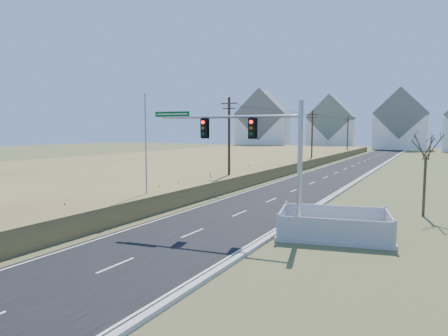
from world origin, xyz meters
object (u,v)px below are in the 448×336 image
traffic_signal_mast (266,153)px  open_sign (291,224)px  bare_tree (426,144)px  fence_enclosure (334,231)px  flagpole (146,165)px

traffic_signal_mast → open_sign: (1.12, 1.12, -4.18)m
open_sign → bare_tree: (6.65, 7.72, 4.51)m
bare_tree → open_sign: bearing=-130.7°
traffic_signal_mast → fence_enclosure: size_ratio=1.37×
open_sign → bare_tree: bearing=55.6°
traffic_signal_mast → bare_tree: (7.77, 8.84, 0.33)m
traffic_signal_mast → open_sign: 4.47m
traffic_signal_mast → fence_enclosure: bearing=6.9°
traffic_signal_mast → flagpole: bearing=165.5°
fence_enclosure → traffic_signal_mast: bearing=-178.6°
fence_enclosure → flagpole: 13.46m
fence_enclosure → open_sign: fence_enclosure is taller
flagpole → traffic_signal_mast: bearing=-7.3°
traffic_signal_mast → bare_tree: 11.77m
bare_tree → flagpole: bearing=-156.2°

